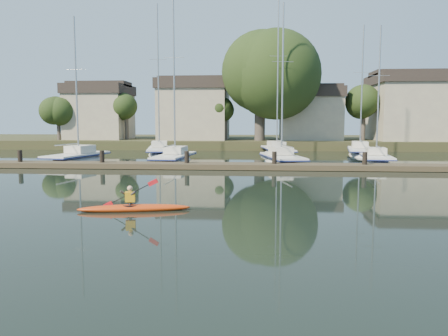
# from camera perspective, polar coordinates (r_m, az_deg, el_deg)

# --- Properties ---
(ground) EXTENTS (160.00, 160.00, 0.00)m
(ground) POSITION_cam_1_polar(r_m,az_deg,el_deg) (16.10, -2.54, -5.56)
(ground) COLOR black
(ground) RESTS_ON ground
(kayak) EXTENTS (4.12, 1.34, 1.31)m
(kayak) POSITION_cam_1_polar(r_m,az_deg,el_deg) (16.32, -11.74, -4.96)
(kayak) COLOR #B3320D
(kayak) RESTS_ON ground
(dock) EXTENTS (34.00, 2.00, 1.80)m
(dock) POSITION_cam_1_polar(r_m,az_deg,el_deg) (29.86, 0.82, 0.28)
(dock) COLOR #4D402C
(dock) RESTS_ON ground
(sailboat_0) EXTENTS (3.68, 8.36, 12.82)m
(sailboat_0) POSITION_cam_1_polar(r_m,az_deg,el_deg) (37.01, -18.59, 0.46)
(sailboat_0) COLOR silver
(sailboat_0) RESTS_ON ground
(sailboat_1) EXTENTS (2.72, 8.78, 14.16)m
(sailboat_1) POSITION_cam_1_polar(r_m,az_deg,el_deg) (34.96, -6.50, 0.45)
(sailboat_1) COLOR silver
(sailboat_1) RESTS_ON ground
(sailboat_3) EXTENTS (3.83, 8.62, 13.46)m
(sailboat_3) POSITION_cam_1_polar(r_m,az_deg,el_deg) (34.01, 7.59, 0.27)
(sailboat_3) COLOR silver
(sailboat_3) RESTS_ON ground
(sailboat_4) EXTENTS (2.90, 7.11, 11.75)m
(sailboat_4) POSITION_cam_1_polar(r_m,az_deg,el_deg) (35.95, 19.26, 0.31)
(sailboat_4) COLOR silver
(sailboat_4) RESTS_ON ground
(sailboat_5) EXTENTS (4.06, 9.77, 15.75)m
(sailboat_5) POSITION_cam_1_polar(r_m,az_deg,el_deg) (43.25, -8.43, 1.52)
(sailboat_5) COLOR silver
(sailboat_5) RESTS_ON ground
(sailboat_6) EXTENTS (3.59, 10.49, 16.36)m
(sailboat_6) POSITION_cam_1_polar(r_m,az_deg,el_deg) (43.53, 6.97, 1.58)
(sailboat_6) COLOR silver
(sailboat_6) RESTS_ON ground
(sailboat_7) EXTENTS (3.64, 8.73, 13.67)m
(sailboat_7) POSITION_cam_1_polar(r_m,az_deg,el_deg) (44.24, 17.30, 1.40)
(sailboat_7) COLOR silver
(sailboat_7) RESTS_ON ground
(shore) EXTENTS (90.00, 25.25, 12.75)m
(shore) POSITION_cam_1_polar(r_m,az_deg,el_deg) (55.93, 4.30, 6.12)
(shore) COLOR #31391C
(shore) RESTS_ON ground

